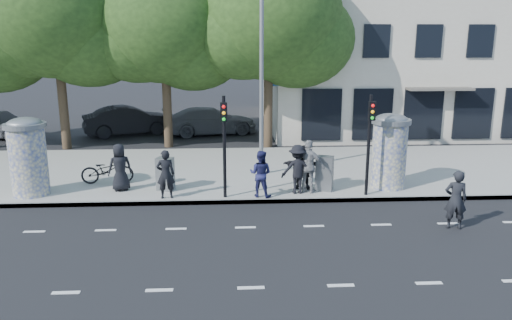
{
  "coord_description": "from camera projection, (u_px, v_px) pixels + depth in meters",
  "views": [
    {
      "loc": [
        -0.43,
        -12.17,
        5.35
      ],
      "look_at": [
        0.42,
        3.5,
        1.5
      ],
      "focal_mm": 35.0,
      "sensor_mm": 36.0,
      "label": 1
    }
  ],
  "objects": [
    {
      "name": "car_right",
      "position": [
        210.0,
        121.0,
        28.36
      ],
      "size": [
        3.24,
        5.59,
        1.52
      ],
      "primitive_type": "imported",
      "rotation": [
        0.0,
        0.0,
        1.79
      ],
      "color": "#5B5C62",
      "rests_on": "ground"
    },
    {
      "name": "traffic_pole_near",
      "position": [
        224.0,
        137.0,
        16.21
      ],
      "size": [
        0.22,
        0.31,
        3.4
      ],
      "color": "black",
      "rests_on": "sidewalk"
    },
    {
      "name": "ad_column_left",
      "position": [
        28.0,
        155.0,
        16.72
      ],
      "size": [
        1.36,
        1.36,
        2.65
      ],
      "color": "beige",
      "rests_on": "sidewalk"
    },
    {
      "name": "cabinet_left",
      "position": [
        165.0,
        174.0,
        17.39
      ],
      "size": [
        0.65,
        0.56,
        1.16
      ],
      "primitive_type": "cube",
      "rotation": [
        0.0,
        0.0,
        -0.32
      ],
      "color": "slate",
      "rests_on": "sidewalk"
    },
    {
      "name": "lane_dash_far",
      "position": [
        245.0,
        227.0,
        14.46
      ],
      "size": [
        32.0,
        0.12,
        0.01
      ],
      "primitive_type": "cube",
      "color": "silver",
      "rests_on": "ground"
    },
    {
      "name": "ped_c",
      "position": [
        261.0,
        174.0,
        16.64
      ],
      "size": [
        0.93,
        0.84,
        1.58
      ],
      "primitive_type": "imported",
      "rotation": [
        0.0,
        0.0,
        2.78
      ],
      "color": "#1E1F4C",
      "rests_on": "sidewalk"
    },
    {
      "name": "street_lamp",
      "position": [
        262.0,
        53.0,
        18.43
      ],
      "size": [
        0.25,
        0.93,
        8.0
      ],
      "color": "slate",
      "rests_on": "sidewalk"
    },
    {
      "name": "man_road",
      "position": [
        456.0,
        200.0,
        14.22
      ],
      "size": [
        0.7,
        0.53,
        1.72
      ],
      "primitive_type": "imported",
      "rotation": [
        0.0,
        0.0,
        2.94
      ],
      "color": "black",
      "rests_on": "ground"
    },
    {
      "name": "cabinet_right",
      "position": [
        324.0,
        173.0,
        17.38
      ],
      "size": [
        0.69,
        0.6,
        1.22
      ],
      "primitive_type": "cube",
      "rotation": [
        0.0,
        0.0,
        -0.36
      ],
      "color": "slate",
      "rests_on": "sidewalk"
    },
    {
      "name": "bicycle",
      "position": [
        107.0,
        170.0,
        18.25
      ],
      "size": [
        0.83,
        1.93,
        0.98
      ],
      "primitive_type": "imported",
      "rotation": [
        0.0,
        0.0,
        1.67
      ],
      "color": "black",
      "rests_on": "sidewalk"
    },
    {
      "name": "lane_dash_near",
      "position": [
        251.0,
        288.0,
        10.97
      ],
      "size": [
        32.0,
        0.12,
        0.01
      ],
      "primitive_type": "cube",
      "color": "silver",
      "rests_on": "ground"
    },
    {
      "name": "ped_f",
      "position": [
        303.0,
        167.0,
        17.5
      ],
      "size": [
        1.56,
        0.89,
        1.59
      ],
      "primitive_type": "imported",
      "rotation": [
        0.0,
        0.0,
        2.88
      ],
      "color": "black",
      "rests_on": "sidewalk"
    },
    {
      "name": "tree_near_left",
      "position": [
        164.0,
        23.0,
        23.79
      ],
      "size": [
        6.8,
        6.8,
        8.97
      ],
      "color": "#38281C",
      "rests_on": "ground"
    },
    {
      "name": "car_mid",
      "position": [
        129.0,
        121.0,
        28.12
      ],
      "size": [
        3.35,
        5.24,
        1.63
      ],
      "primitive_type": "imported",
      "rotation": [
        0.0,
        0.0,
        1.93
      ],
      "color": "black",
      "rests_on": "ground"
    },
    {
      "name": "tree_mid_left",
      "position": [
        55.0,
        13.0,
        23.23
      ],
      "size": [
        7.2,
        7.2,
        9.57
      ],
      "color": "#38281C",
      "rests_on": "ground"
    },
    {
      "name": "ped_d",
      "position": [
        297.0,
        169.0,
        17.0
      ],
      "size": [
        1.11,
        0.66,
        1.69
      ],
      "primitive_type": "imported",
      "rotation": [
        0.0,
        0.0,
        3.17
      ],
      "color": "black",
      "rests_on": "sidewalk"
    },
    {
      "name": "building",
      "position": [
        424.0,
        27.0,
        31.69
      ],
      "size": [
        20.3,
        15.85,
        12.0
      ],
      "color": "#BFB3A0",
      "rests_on": "ground"
    },
    {
      "name": "traffic_pole_far",
      "position": [
        370.0,
        135.0,
        16.47
      ],
      "size": [
        0.22,
        0.31,
        3.4
      ],
      "color": "black",
      "rests_on": "sidewalk"
    },
    {
      "name": "ped_a",
      "position": [
        120.0,
        167.0,
        17.3
      ],
      "size": [
        0.96,
        0.8,
        1.66
      ],
      "primitive_type": "imported",
      "rotation": [
        0.0,
        0.0,
        3.54
      ],
      "color": "black",
      "rests_on": "sidewalk"
    },
    {
      "name": "ad_column_right",
      "position": [
        389.0,
        149.0,
        17.56
      ],
      "size": [
        1.36,
        1.36,
        2.65
      ],
      "color": "beige",
      "rests_on": "sidewalk"
    },
    {
      "name": "sidewalk",
      "position": [
        240.0,
        171.0,
        20.35
      ],
      "size": [
        40.0,
        8.0,
        0.15
      ],
      "primitive_type": "cube",
      "color": "gray",
      "rests_on": "ground"
    },
    {
      "name": "curb",
      "position": [
        243.0,
        202.0,
        16.52
      ],
      "size": [
        40.0,
        0.1,
        0.16
      ],
      "primitive_type": "cube",
      "color": "slate",
      "rests_on": "ground"
    },
    {
      "name": "tree_center",
      "position": [
        269.0,
        17.0,
        23.6
      ],
      "size": [
        7.0,
        7.0,
        9.3
      ],
      "color": "#38281C",
      "rests_on": "ground"
    },
    {
      "name": "ground",
      "position": [
        247.0,
        247.0,
        13.1
      ],
      "size": [
        120.0,
        120.0,
        0.0
      ],
      "primitive_type": "plane",
      "color": "black",
      "rests_on": "ground"
    },
    {
      "name": "ped_e",
      "position": [
        309.0,
        167.0,
        17.01
      ],
      "size": [
        1.24,
        0.98,
        1.85
      ],
      "primitive_type": "imported",
      "rotation": [
        0.0,
        0.0,
        2.76
      ],
      "color": "gray",
      "rests_on": "sidewalk"
    },
    {
      "name": "ped_b",
      "position": [
        166.0,
        174.0,
        16.47
      ],
      "size": [
        0.65,
        0.47,
        1.64
      ],
      "primitive_type": "imported",
      "rotation": [
        0.0,
        0.0,
        3.28
      ],
      "color": "black",
      "rests_on": "sidewalk"
    }
  ]
}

